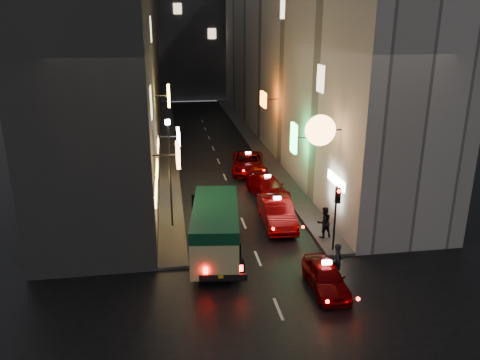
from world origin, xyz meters
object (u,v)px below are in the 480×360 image
lamp_post (170,167)px  pedestrian_crossing (338,259)px  taxi_near (326,275)px  traffic_light (337,205)px  minibus (216,225)px

lamp_post → pedestrian_crossing: bearing=-42.7°
taxi_near → lamp_post: size_ratio=0.74×
pedestrian_crossing → traffic_light: bearing=-4.7°
minibus → pedestrian_crossing: bearing=-29.3°
pedestrian_crossing → lamp_post: (-7.50, 6.92, 2.74)m
minibus → pedestrian_crossing: size_ratio=3.35×
lamp_post → traffic_light: bearing=-28.9°
taxi_near → traffic_light: 4.13m
taxi_near → pedestrian_crossing: (0.87, 0.89, 0.25)m
minibus → pedestrian_crossing: (5.37, -3.02, -0.74)m
minibus → traffic_light: (6.07, -0.62, 0.96)m
minibus → lamp_post: bearing=118.6°
minibus → traffic_light: traffic_light is taller
pedestrian_crossing → lamp_post: 10.57m
minibus → taxi_near: (4.50, -3.90, -1.00)m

